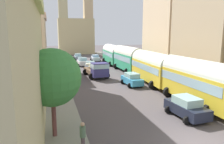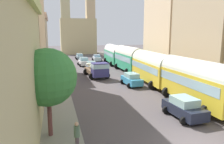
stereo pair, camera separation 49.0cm
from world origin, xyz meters
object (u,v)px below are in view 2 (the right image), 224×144
Objects in this scene: car_5 at (97,58)px; pedestrian_0 at (55,64)px; cargo_truck_0 at (97,69)px; car_1 at (84,62)px; pedestrian_2 at (59,71)px; parked_bus_0 at (196,80)px; car_4 at (131,79)px; parked_bus_3 at (114,54)px; car_0 at (91,66)px; car_2 at (80,56)px; pedestrian_1 at (77,136)px; car_3 at (184,108)px; parked_bus_2 at (129,58)px; parked_bus_1 at (152,66)px.

pedestrian_0 is (-9.50, -10.28, 0.31)m from car_5.
car_1 is (-0.38, 11.96, -0.40)m from cargo_truck_0.
parked_bus_0 is at bearing -52.51° from pedestrian_2.
parked_bus_0 is 2.41× the size of car_1.
pedestrian_0 reaches higher than car_4.
car_1 is (-6.50, -0.69, -1.39)m from parked_bus_3.
car_0 is 16.93m from car_2.
car_1 is 6.82m from pedestrian_0.
pedestrian_0 is 27.91m from pedestrian_1.
car_5 is at bearing 114.52° from parked_bus_3.
parked_bus_0 reaches higher than car_3.
pedestrian_2 is at bearing -85.67° from pedestrian_0.
parked_bus_2 is 10.65m from car_1.
parked_bus_0 is 4.95× the size of pedestrian_1.
pedestrian_0 reaches higher than pedestrian_2.
car_1 is at bearing -92.38° from car_2.
car_2 is at bearing 67.64° from pedestrian_0.
cargo_truck_0 is 20.44m from pedestrian_1.
car_4 is at bearing -78.94° from car_1.
parked_bus_1 is 11.78m from car_3.
car_1 is at bearing -121.42° from car_5.
cargo_truck_0 is (-6.12, -3.65, -1.10)m from parked_bus_2.
pedestrian_2 is at bearing 152.37° from parked_bus_1.
car_5 is at bearing 47.27° from pedestrian_0.
car_1 is 2.18× the size of pedestrian_2.
car_2 is at bearing 83.24° from pedestrian_1.
parked_bus_1 is 2.63× the size of car_3.
car_4 is at bearing -90.93° from car_5.
cargo_truck_0 reaches higher than car_4.
car_1 is at bearing 97.62° from car_3.
pedestrian_2 is (-8.94, -17.66, 0.25)m from car_5.
car_0 is 0.99× the size of car_3.
car_0 is 6.15m from car_1.
car_4 is (-2.99, -9.65, -1.54)m from parked_bus_2.
parked_bus_1 is 28.79m from car_2.
car_4 is at bearing -167.83° from parked_bus_1.
pedestrian_0 is at bearing 132.04° from parked_bus_1.
car_0 is at bearing -131.43° from parked_bus_3.
car_4 is at bearing -107.23° from parked_bus_2.
parked_bus_0 reaches higher than pedestrian_0.
parked_bus_0 is 37.63m from car_2.
pedestrian_2 is at bearing 116.99° from car_3.
parked_bus_1 is 18.10m from pedestrian_0.
pedestrian_1 is at bearing -87.96° from pedestrian_0.
car_1 is at bearing -173.92° from parked_bus_3.
car_1 is at bearing 94.42° from car_0.
car_3 is (3.84, -28.70, -0.02)m from car_1.
parked_bus_3 is 9.21m from car_0.
parked_bus_3 is at bearing 64.17° from cargo_truck_0.
parked_bus_3 is at bearing 90.00° from parked_bus_2.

